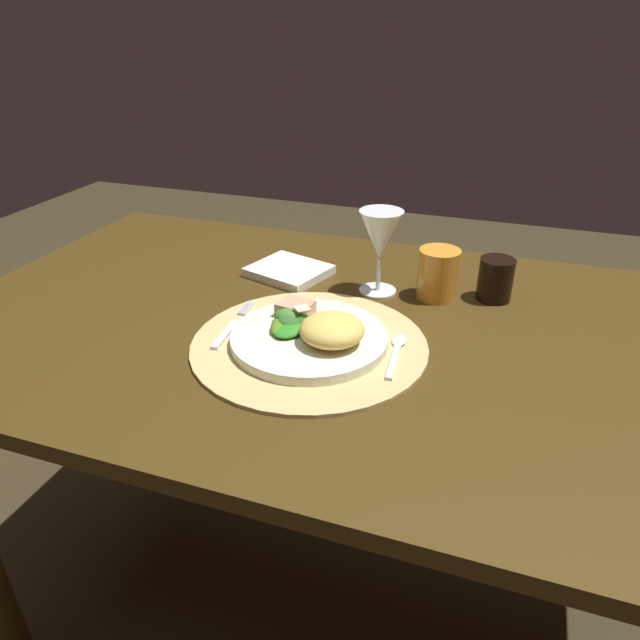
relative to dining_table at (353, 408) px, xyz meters
name	(u,v)px	position (x,y,z in m)	size (l,w,h in m)	color
ground_plane	(346,621)	(0.00, 0.00, -0.59)	(6.00, 6.00, 0.00)	#332A18
dining_table	(353,408)	(0.00, 0.00, 0.00)	(1.41, 0.81, 0.75)	#3D2C0F
placemat	(309,344)	(-0.05, -0.08, 0.17)	(0.36, 0.36, 0.01)	tan
dinner_plate	(309,338)	(-0.05, -0.08, 0.18)	(0.24, 0.24, 0.02)	silver
pasta_serving	(332,330)	(-0.01, -0.10, 0.21)	(0.10, 0.10, 0.04)	#E0BE56
salad_greens	(290,321)	(-0.09, -0.07, 0.19)	(0.08, 0.10, 0.03)	#3E712D
bread_piece	(295,309)	(-0.09, -0.03, 0.20)	(0.05, 0.04, 0.02)	tan
fork	(232,326)	(-0.18, -0.08, 0.17)	(0.03, 0.16, 0.00)	silver
spoon	(397,349)	(0.08, -0.06, 0.17)	(0.03, 0.13, 0.01)	silver
napkin	(289,271)	(-0.18, 0.16, 0.17)	(0.14, 0.12, 0.02)	white
wine_glass	(378,237)	(0.00, 0.14, 0.27)	(0.08, 0.08, 0.15)	silver
amber_tumbler	(438,274)	(0.10, 0.15, 0.21)	(0.07, 0.07, 0.09)	orange
dark_tumbler	(495,279)	(0.20, 0.18, 0.20)	(0.06, 0.06, 0.08)	black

